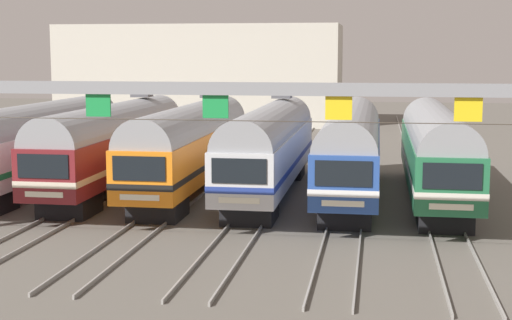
{
  "coord_description": "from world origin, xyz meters",
  "views": [
    {
      "loc": [
        7.64,
        -39.42,
        7.47
      ],
      "look_at": [
        1.53,
        -0.87,
        2.01
      ],
      "focal_mm": 53.92,
      "sensor_mm": 36.0,
      "label": 1
    }
  ],
  "objects_px": {
    "commuter_train_orange": "(191,144)",
    "commuter_train_silver": "(270,145)",
    "commuter_train_blue": "(351,147)",
    "commuter_train_green": "(436,148)",
    "commuter_train_maroon": "(114,142)",
    "catenary_gantry": "(156,114)",
    "commuter_train_white": "(40,141)"
  },
  "relations": [
    {
      "from": "commuter_train_silver",
      "to": "commuter_train_orange",
      "type": "bearing_deg",
      "value": 180.0
    },
    {
      "from": "commuter_train_white",
      "to": "commuter_train_silver",
      "type": "relative_size",
      "value": 1.0
    },
    {
      "from": "commuter_train_blue",
      "to": "commuter_train_green",
      "type": "distance_m",
      "value": 4.23
    },
    {
      "from": "commuter_train_maroon",
      "to": "commuter_train_blue",
      "type": "height_order",
      "value": "commuter_train_maroon"
    },
    {
      "from": "commuter_train_orange",
      "to": "commuter_train_silver",
      "type": "xyz_separation_m",
      "value": [
        4.23,
        0.0,
        0.0
      ]
    },
    {
      "from": "commuter_train_blue",
      "to": "commuter_train_white",
      "type": "bearing_deg",
      "value": 180.0
    },
    {
      "from": "commuter_train_orange",
      "to": "commuter_train_silver",
      "type": "bearing_deg",
      "value": 0.0
    },
    {
      "from": "commuter_train_maroon",
      "to": "commuter_train_green",
      "type": "relative_size",
      "value": 1.0
    },
    {
      "from": "commuter_train_orange",
      "to": "commuter_train_maroon",
      "type": "bearing_deg",
      "value": 180.0
    },
    {
      "from": "commuter_train_silver",
      "to": "commuter_train_green",
      "type": "relative_size",
      "value": 1.0
    },
    {
      "from": "commuter_train_maroon",
      "to": "commuter_train_blue",
      "type": "distance_m",
      "value": 12.7
    },
    {
      "from": "commuter_train_green",
      "to": "catenary_gantry",
      "type": "xyz_separation_m",
      "value": [
        -10.58,
        -13.49,
        2.68
      ]
    },
    {
      "from": "commuter_train_white",
      "to": "commuter_train_blue",
      "type": "distance_m",
      "value": 16.93
    },
    {
      "from": "commuter_train_white",
      "to": "catenary_gantry",
      "type": "distance_m",
      "value": 17.36
    },
    {
      "from": "commuter_train_green",
      "to": "catenary_gantry",
      "type": "relative_size",
      "value": 0.68
    },
    {
      "from": "commuter_train_maroon",
      "to": "commuter_train_green",
      "type": "xyz_separation_m",
      "value": [
        16.93,
        -0.0,
        -0.0
      ]
    },
    {
      "from": "commuter_train_orange",
      "to": "commuter_train_blue",
      "type": "bearing_deg",
      "value": -0.03
    },
    {
      "from": "commuter_train_maroon",
      "to": "commuter_train_silver",
      "type": "height_order",
      "value": "same"
    },
    {
      "from": "commuter_train_green",
      "to": "commuter_train_white",
      "type": "bearing_deg",
      "value": 180.0
    },
    {
      "from": "commuter_train_orange",
      "to": "commuter_train_green",
      "type": "bearing_deg",
      "value": -0.02
    },
    {
      "from": "commuter_train_maroon",
      "to": "catenary_gantry",
      "type": "height_order",
      "value": "catenary_gantry"
    },
    {
      "from": "commuter_train_maroon",
      "to": "commuter_train_silver",
      "type": "bearing_deg",
      "value": 0.0
    },
    {
      "from": "commuter_train_white",
      "to": "commuter_train_orange",
      "type": "relative_size",
      "value": 1.0
    },
    {
      "from": "catenary_gantry",
      "to": "commuter_train_orange",
      "type": "bearing_deg",
      "value": 98.91
    },
    {
      "from": "commuter_train_silver",
      "to": "commuter_train_blue",
      "type": "xyz_separation_m",
      "value": [
        4.23,
        -0.0,
        -0.0
      ]
    },
    {
      "from": "commuter_train_orange",
      "to": "catenary_gantry",
      "type": "relative_size",
      "value": 0.68
    },
    {
      "from": "commuter_train_white",
      "to": "commuter_train_blue",
      "type": "bearing_deg",
      "value": 0.0
    },
    {
      "from": "commuter_train_orange",
      "to": "catenary_gantry",
      "type": "xyz_separation_m",
      "value": [
        2.12,
        -13.5,
        2.68
      ]
    },
    {
      "from": "commuter_train_silver",
      "to": "catenary_gantry",
      "type": "distance_m",
      "value": 13.92
    },
    {
      "from": "commuter_train_orange",
      "to": "commuter_train_green",
      "type": "height_order",
      "value": "commuter_train_orange"
    },
    {
      "from": "commuter_train_silver",
      "to": "commuter_train_blue",
      "type": "height_order",
      "value": "commuter_train_silver"
    },
    {
      "from": "commuter_train_silver",
      "to": "commuter_train_green",
      "type": "bearing_deg",
      "value": -0.03
    }
  ]
}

